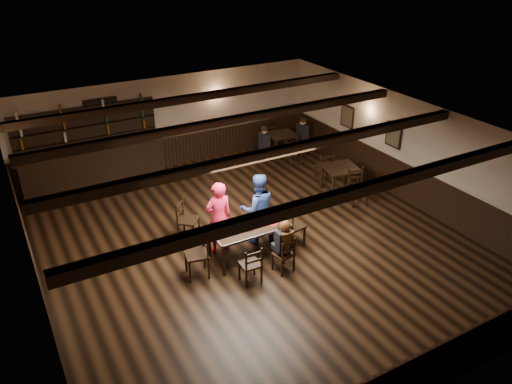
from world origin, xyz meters
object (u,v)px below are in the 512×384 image
dining_table (249,229)px  chair_near_right (286,253)px  man_blue (258,209)px  bar_counter (93,161)px  woman_pink (219,217)px  cake (227,230)px  chair_near_left (252,263)px

dining_table → chair_near_right: (0.37, -0.87, -0.21)m
man_blue → bar_counter: bar_counter is taller
chair_near_right → man_blue: (0.10, 1.33, 0.36)m
woman_pink → cake: (-0.04, -0.49, -0.03)m
chair_near_left → cake: cake is taller
dining_table → man_blue: man_blue is taller
cake → dining_table: bearing=-4.5°
dining_table → cake: bearing=175.5°
chair_near_right → woman_pink: 1.66m
cake → woman_pink: bearing=85.0°
man_blue → cake: 1.05m
chair_near_left → bar_counter: 6.23m
woman_pink → bar_counter: 4.88m
cake → bar_counter: 5.33m
bar_counter → woman_pink: bearing=-70.9°
dining_table → woman_pink: woman_pink is taller
dining_table → bar_counter: (-2.05, 5.14, 0.05)m
chair_near_right → man_blue: man_blue is taller
dining_table → bar_counter: 5.54m
man_blue → bar_counter: bearing=-48.0°
dining_table → bar_counter: bar_counter is taller
man_blue → dining_table: bearing=58.6°
dining_table → cake: 0.51m
bar_counter → chair_near_left: bearing=-74.7°
chair_near_left → bar_counter: (-1.64, 6.00, 0.23)m
man_blue → chair_near_right: bearing=99.6°
woman_pink → cake: bearing=87.0°
woman_pink → man_blue: 0.92m
dining_table → cake: (-0.50, 0.04, 0.12)m
chair_near_left → man_blue: man_blue is taller
woman_pink → man_blue: bearing=177.9°
cake → bar_counter: (-1.55, 5.10, -0.07)m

